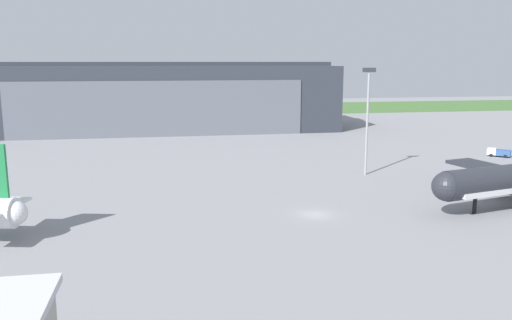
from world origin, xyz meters
name	(u,v)px	position (x,y,z in m)	size (l,w,h in m)	color
ground_plane	(315,215)	(0.00, 0.00, 0.00)	(440.00, 440.00, 0.00)	gray
grass_field_strip	(210,109)	(0.00, 163.50, 0.04)	(440.00, 56.00, 0.08)	#456E35
maintenance_hangar	(159,98)	(-21.78, 96.51, 9.92)	(107.50, 31.67, 20.76)	#2D333D
baggage_tug	(498,152)	(52.94, 36.19, 1.00)	(4.80, 4.57, 1.86)	silver
apron_light_mast	(368,113)	(16.61, 23.54, 11.56)	(2.40, 0.50, 19.82)	#99999E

